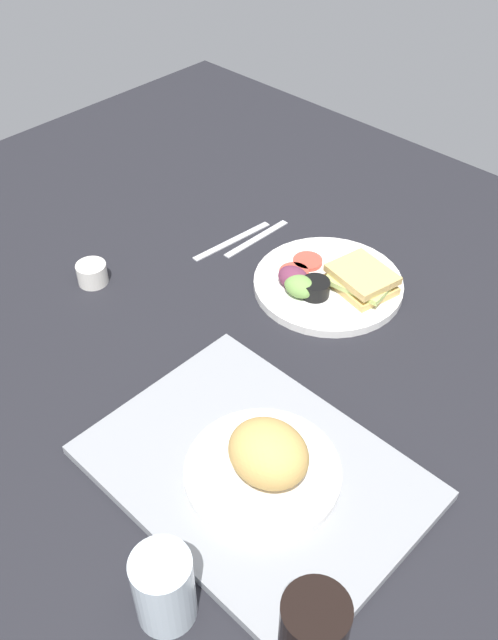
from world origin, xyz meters
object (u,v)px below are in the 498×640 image
serving_tray (255,472)px  espresso_cup (92,273)px  bread_plate_near (266,461)px  fork (257,238)px  knife (232,241)px  drinking_glass (164,588)px  plate_with_salad (330,283)px

serving_tray → espresso_cup: size_ratio=8.04×
bread_plate_near → fork: size_ratio=1.28×
bread_plate_near → espresso_cup: size_ratio=3.88×
serving_tray → fork: (38.89, -41.70, -0.55)cm
espresso_cup → knife: size_ratio=0.29×
knife → drinking_glass: bearing=44.4°
espresso_cup → bread_plate_near: bearing=168.9°
bread_plate_near → drinking_glass: drinking_glass is taller
plate_with_salad → drinking_glass: (-23.94, 60.56, 3.78)cm
serving_tray → plate_with_salad: plate_with_salad is taller
serving_tray → knife: bearing=-42.0°
bread_plate_near → plate_with_salad: size_ratio=0.79×
bread_plate_near → plate_with_salad: 44.10cm
bread_plate_near → serving_tray: bearing=5.0°
drinking_glass → espresso_cup: size_ratio=1.97×
fork → plate_with_salad: bearing=84.5°
bread_plate_near → plate_with_salad: (20.11, -39.12, -3.22)cm
plate_with_salad → fork: 20.86cm
plate_with_salad → bread_plate_near: bearing=117.2°
plate_with_salad → espresso_cup: plate_with_salad is taller
serving_tray → bread_plate_near: 4.57cm
espresso_cup → fork: bearing=-112.2°
drinking_glass → fork: drinking_glass is taller
plate_with_salad → fork: (20.67, -2.42, -1.50)cm
plate_with_salad → fork: bearing=-6.7°
drinking_glass → knife: 75.97cm
serving_tray → drinking_glass: (-5.71, 21.27, 4.72)cm
serving_tray → knife: 56.36cm
drinking_glass → espresso_cup: 65.66cm
bread_plate_near → knife: 57.86cm
drinking_glass → knife: drinking_glass is taller
drinking_glass → knife: size_ratio=0.58×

